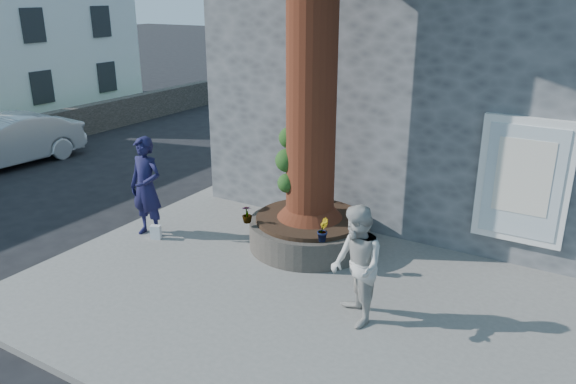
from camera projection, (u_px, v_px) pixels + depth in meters
The scene contains 14 objects.
ground at pixel (212, 284), 9.65m from camera, with size 120.00×120.00×0.00m, color black.
pavement at pixel (317, 278), 9.71m from camera, with size 9.00×8.00×0.12m, color slate.
yellow_line at pixel (128, 228), 11.94m from camera, with size 0.10×30.00×0.01m, color yellow.
stone_shop at pixel (481, 63), 13.17m from camera, with size 10.30×8.30×6.30m.
planter at pixel (309, 231), 10.74m from camera, with size 2.30×2.30×0.60m.
cottage_far at pixel (10, 16), 22.84m from camera, with size 7.30×7.40×8.75m.
man at pixel (146, 187), 10.98m from camera, with size 0.73×0.48×2.01m, color #15153A.
woman at pixel (356, 266), 8.06m from camera, with size 0.88×0.68×1.80m, color #B4B2AC.
shopping_bag at pixel (156, 232), 11.07m from camera, with size 0.20×0.12×0.28m, color white.
car_silver at pixel (5, 142), 15.94m from camera, with size 1.50×4.30×1.42m, color #B0B3B8.
plant_a at pixel (294, 188), 11.67m from camera, with size 0.18×0.12×0.35m, color gray.
plant_b at pixel (323, 230), 9.53m from camera, with size 0.22×0.21×0.40m, color gray.
plant_c at pixel (247, 214), 10.30m from camera, with size 0.19×0.19×0.33m, color gray.
plant_d at pixel (324, 195), 11.34m from camera, with size 0.24×0.22×0.27m, color gray.
Camera 1 is at (5.53, -6.65, 4.75)m, focal length 35.00 mm.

